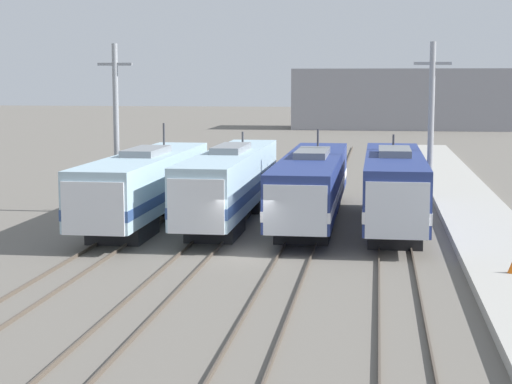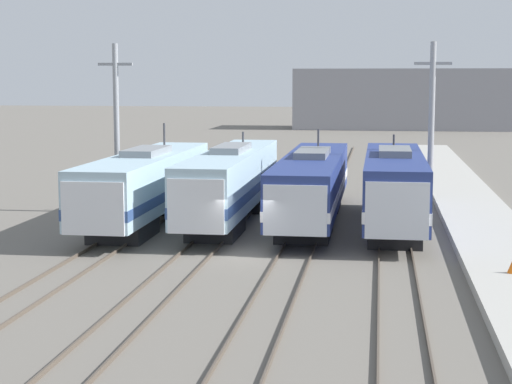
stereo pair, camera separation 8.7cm
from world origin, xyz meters
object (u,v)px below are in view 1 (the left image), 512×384
object	(u,v)px
locomotive_center_left	(229,184)
locomotive_far_right	(394,188)
locomotive_far_left	(144,186)
locomotive_center_right	(311,186)
catenary_tower_left	(116,126)
catenary_tower_right	(431,128)

from	to	relation	value
locomotive_center_left	locomotive_far_right	world-z (taller)	locomotive_far_right
locomotive_far_left	locomotive_center_right	world-z (taller)	locomotive_far_left
locomotive_far_left	locomotive_center_right	size ratio (longest dim) A/B	0.91
catenary_tower_left	catenary_tower_right	world-z (taller)	same
locomotive_far_right	catenary_tower_left	size ratio (longest dim) A/B	1.68
locomotive_far_left	locomotive_far_right	world-z (taller)	locomotive_far_left
locomotive_center_right	catenary_tower_right	world-z (taller)	catenary_tower_right
catenary_tower_right	locomotive_far_left	bearing A→B (deg)	-165.24
locomotive_center_right	catenary_tower_left	world-z (taller)	catenary_tower_left
locomotive_far_right	catenary_tower_right	xyz separation A→B (m)	(1.99, 3.60, 2.86)
locomotive_center_right	catenary_tower_left	xyz separation A→B (m)	(-11.36, 2.01, 2.99)
catenary_tower_left	catenary_tower_right	bearing A→B (deg)	0.00
locomotive_center_left	locomotive_far_right	distance (m)	8.73
catenary_tower_right	locomotive_center_left	bearing A→B (deg)	-166.08
locomotive_center_right	locomotive_far_right	xyz separation A→B (m)	(4.34, -1.59, 0.13)
locomotive_far_left	locomotive_center_right	bearing A→B (deg)	12.65
locomotive_center_left	locomotive_far_left	bearing A→B (deg)	-163.20
locomotive_far_left	locomotive_far_right	size ratio (longest dim) A/B	1.08
catenary_tower_left	catenary_tower_right	xyz separation A→B (m)	(17.68, 0.00, 0.00)
catenary_tower_right	locomotive_center_right	bearing A→B (deg)	-162.41
catenary_tower_left	catenary_tower_right	size ratio (longest dim) A/B	1.00
locomotive_center_left	locomotive_center_right	xyz separation A→B (m)	(4.34, 0.64, -0.12)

